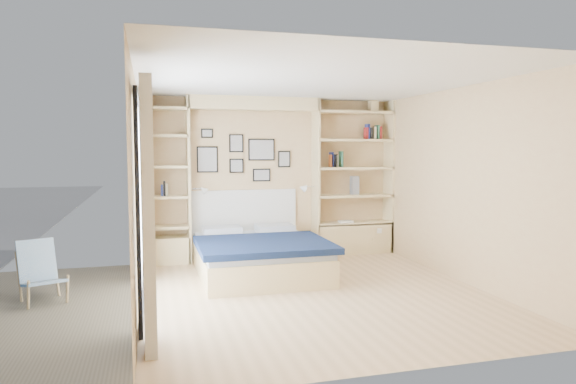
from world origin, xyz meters
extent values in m
plane|color=#DAB486|center=(0.00, 0.00, 0.00)|extent=(4.50, 4.50, 0.00)
plane|color=tan|center=(0.00, 2.25, 1.25)|extent=(4.00, 0.00, 4.00)
plane|color=tan|center=(0.00, -2.25, 1.25)|extent=(4.00, 0.00, 4.00)
plane|color=tan|center=(-2.00, 0.00, 1.25)|extent=(0.00, 4.50, 4.50)
plane|color=tan|center=(2.00, 0.00, 1.25)|extent=(0.00, 4.50, 4.50)
plane|color=white|center=(0.00, 0.00, 2.50)|extent=(4.50, 4.50, 0.00)
cube|color=beige|center=(-1.30, 2.08, 1.25)|extent=(0.04, 0.35, 2.50)
cube|color=beige|center=(0.70, 2.08, 1.25)|extent=(0.04, 0.35, 2.50)
cube|color=beige|center=(-0.30, 2.08, 2.40)|extent=(2.00, 0.35, 0.20)
cube|color=beige|center=(1.98, 2.08, 1.25)|extent=(0.04, 0.35, 2.50)
cube|color=beige|center=(-1.98, 2.08, 1.25)|extent=(0.04, 0.35, 2.50)
cube|color=beige|center=(1.35, 2.08, 0.25)|extent=(1.30, 0.35, 0.50)
cube|color=beige|center=(-1.65, 2.08, 0.20)|extent=(0.70, 0.35, 0.40)
cube|color=black|center=(-1.97, 0.00, 2.23)|extent=(0.04, 2.08, 0.06)
cube|color=black|center=(-1.97, 0.00, 0.03)|extent=(0.04, 2.08, 0.06)
cube|color=black|center=(-1.97, -1.02, 1.10)|extent=(0.04, 0.06, 2.20)
cube|color=black|center=(-1.97, 1.02, 1.10)|extent=(0.04, 0.06, 2.20)
cube|color=silver|center=(-1.98, 0.00, 1.12)|extent=(0.01, 2.00, 2.20)
cube|color=white|center=(-1.88, -1.30, 1.15)|extent=(0.10, 0.45, 2.30)
cube|color=white|center=(-1.88, 1.30, 1.15)|extent=(0.10, 0.45, 2.30)
cube|color=beige|center=(1.35, 2.08, 0.50)|extent=(1.30, 0.35, 0.04)
cube|color=beige|center=(1.35, 2.08, 0.95)|extent=(1.30, 0.35, 0.04)
cube|color=beige|center=(1.35, 2.08, 1.40)|extent=(1.30, 0.35, 0.04)
cube|color=beige|center=(1.35, 2.08, 1.85)|extent=(1.30, 0.35, 0.04)
cube|color=beige|center=(1.35, 2.08, 2.30)|extent=(1.30, 0.35, 0.04)
cube|color=beige|center=(-1.65, 2.08, 0.55)|extent=(0.70, 0.35, 0.04)
cube|color=beige|center=(-1.65, 2.08, 1.00)|extent=(0.70, 0.35, 0.04)
cube|color=beige|center=(-1.65, 2.08, 1.45)|extent=(0.70, 0.35, 0.04)
cube|color=beige|center=(-1.65, 2.08, 1.90)|extent=(0.70, 0.35, 0.04)
cube|color=beige|center=(-1.65, 2.08, 2.30)|extent=(0.70, 0.35, 0.04)
cube|color=beige|center=(-0.45, 1.07, 0.18)|extent=(1.60, 2.00, 0.35)
cube|color=#B2B9C3|center=(-0.45, 1.07, 0.40)|extent=(1.56, 1.96, 0.10)
cube|color=#0E1A36|center=(-0.45, 0.73, 0.47)|extent=(1.70, 1.40, 0.08)
cube|color=#B2B9C3|center=(-0.85, 1.77, 0.51)|extent=(0.55, 0.40, 0.12)
cube|color=#B2B9C3|center=(-0.05, 1.77, 0.51)|extent=(0.55, 0.40, 0.12)
cube|color=white|center=(-0.45, 2.22, 0.72)|extent=(1.70, 0.04, 0.70)
cube|color=black|center=(-1.00, 2.23, 1.55)|extent=(0.32, 0.02, 0.40)
cube|color=gray|center=(-1.00, 2.21, 1.55)|extent=(0.28, 0.01, 0.36)
cube|color=black|center=(-0.55, 2.23, 1.80)|extent=(0.22, 0.02, 0.28)
cube|color=gray|center=(-0.55, 2.21, 1.80)|extent=(0.18, 0.01, 0.24)
cube|color=black|center=(-0.55, 2.23, 1.45)|extent=(0.22, 0.02, 0.22)
cube|color=gray|center=(-0.55, 2.21, 1.45)|extent=(0.18, 0.01, 0.18)
cube|color=black|center=(-0.15, 2.23, 1.70)|extent=(0.42, 0.02, 0.34)
cube|color=gray|center=(-0.15, 2.21, 1.70)|extent=(0.38, 0.01, 0.30)
cube|color=black|center=(-0.15, 2.23, 1.30)|extent=(0.28, 0.02, 0.20)
cube|color=gray|center=(-0.15, 2.21, 1.30)|extent=(0.24, 0.01, 0.16)
cube|color=black|center=(0.22, 2.23, 1.55)|extent=(0.20, 0.02, 0.26)
cube|color=gray|center=(0.22, 2.21, 1.55)|extent=(0.16, 0.01, 0.22)
cube|color=black|center=(-1.00, 2.23, 1.95)|extent=(0.18, 0.02, 0.14)
cube|color=gray|center=(-1.00, 2.21, 1.95)|extent=(0.14, 0.01, 0.10)
cylinder|color=silver|center=(-1.16, 2.00, 1.12)|extent=(0.20, 0.02, 0.02)
cone|color=white|center=(-1.06, 2.00, 1.10)|extent=(0.13, 0.12, 0.15)
cylinder|color=silver|center=(0.56, 2.00, 1.12)|extent=(0.20, 0.02, 0.02)
cone|color=white|center=(0.46, 2.00, 1.10)|extent=(0.13, 0.12, 0.15)
cube|color=#B05321|center=(0.96, 2.07, 1.52)|extent=(0.02, 0.15, 0.20)
cube|color=navy|center=(0.96, 2.07, 1.54)|extent=(0.03, 0.15, 0.24)
cube|color=black|center=(1.03, 2.07, 1.52)|extent=(0.03, 0.15, 0.20)
cube|color=tan|center=(1.04, 2.07, 1.51)|extent=(0.04, 0.15, 0.19)
cube|color=#26593F|center=(1.13, 2.07, 1.55)|extent=(0.03, 0.15, 0.26)
cube|color=#A51E1E|center=(1.56, 2.07, 1.96)|extent=(0.02, 0.15, 0.19)
cube|color=navy|center=(1.58, 2.07, 1.99)|extent=(0.03, 0.15, 0.25)
cube|color=black|center=(1.63, 2.07, 1.96)|extent=(0.03, 0.15, 0.18)
cube|color=#BFB28C|center=(1.69, 2.07, 1.97)|extent=(0.04, 0.15, 0.20)
cube|color=#26593F|center=(1.75, 2.07, 1.98)|extent=(0.03, 0.15, 0.23)
cube|color=#A51E1E|center=(1.79, 2.07, 1.97)|extent=(0.03, 0.15, 0.21)
cube|color=navy|center=(-1.69, 2.07, 1.10)|extent=(0.02, 0.15, 0.16)
cube|color=black|center=(-1.66, 2.07, 1.13)|extent=(0.03, 0.15, 0.22)
cube|color=#BFB28C|center=(-1.62, 2.07, 1.11)|extent=(0.03, 0.15, 0.18)
cube|color=beige|center=(1.68, 2.07, 2.40)|extent=(0.13, 0.13, 0.15)
cone|color=beige|center=(1.68, 2.07, 2.51)|extent=(0.20, 0.20, 0.08)
cube|color=slate|center=(1.37, 2.07, 1.12)|extent=(0.12, 0.12, 0.30)
cube|color=white|center=(1.20, 2.02, 0.54)|extent=(0.22, 0.16, 0.03)
cylinder|color=tan|center=(-3.12, 0.08, 0.18)|extent=(0.07, 0.12, 0.35)
cylinder|color=tan|center=(-2.76, 0.22, 0.18)|extent=(0.07, 0.12, 0.35)
cylinder|color=tan|center=(-3.30, 0.53, 0.27)|extent=(0.14, 0.28, 0.57)
cylinder|color=tan|center=(-2.94, 0.67, 0.27)|extent=(0.14, 0.28, 0.57)
cube|color=#2E6DAE|center=(-3.00, 0.32, 0.25)|extent=(0.55, 0.60, 0.13)
cube|color=#2E6DAE|center=(-3.13, 0.63, 0.44)|extent=(0.44, 0.33, 0.47)
camera|label=1|loc=(-1.87, -5.70, 1.71)|focal=32.00mm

